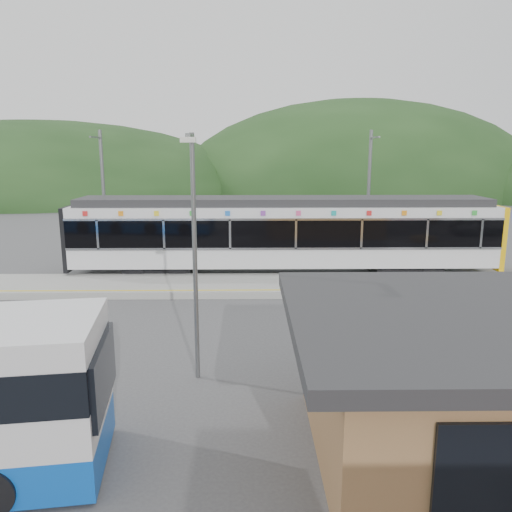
{
  "coord_description": "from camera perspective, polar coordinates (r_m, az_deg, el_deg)",
  "views": [
    {
      "loc": [
        0.67,
        -17.86,
        5.95
      ],
      "look_at": [
        0.92,
        1.0,
        1.95
      ],
      "focal_mm": 35.0,
      "sensor_mm": 36.0,
      "label": 1
    }
  ],
  "objects": [
    {
      "name": "catenary_mast_west",
      "position": [
        27.6,
        -17.02,
        6.66
      ],
      "size": [
        0.18,
        1.8,
        7.0
      ],
      "color": "slate",
      "rests_on": "ground"
    },
    {
      "name": "hills",
      "position": [
        24.53,
        12.27,
        -2.36
      ],
      "size": [
        146.0,
        149.0,
        26.0
      ],
      "color": "#1E3D19",
      "rests_on": "ground"
    },
    {
      "name": "platform",
      "position": [
        21.95,
        -2.5,
        -3.37
      ],
      "size": [
        26.0,
        3.2,
        0.3
      ],
      "primitive_type": "cube",
      "color": "#9E9E99",
      "rests_on": "ground"
    },
    {
      "name": "catenary_mast_east",
      "position": [
        27.26,
        12.75,
        6.83
      ],
      "size": [
        0.18,
        1.8,
        7.0
      ],
      "color": "slate",
      "rests_on": "ground"
    },
    {
      "name": "yellow_line",
      "position": [
        20.65,
        -2.61,
        -3.91
      ],
      "size": [
        26.0,
        0.1,
        0.01
      ],
      "primitive_type": "cube",
      "color": "yellow",
      "rests_on": "platform"
    },
    {
      "name": "ground",
      "position": [
        18.83,
        -2.79,
        -6.47
      ],
      "size": [
        120.0,
        120.0,
        0.0
      ],
      "primitive_type": "plane",
      "color": "#4C4C4F",
      "rests_on": "ground"
    },
    {
      "name": "lamp_post",
      "position": [
        12.55,
        -7.12,
        2.0
      ],
      "size": [
        0.35,
        1.11,
        6.37
      ],
      "rotation": [
        0.0,
        0.0,
        0.02
      ],
      "color": "slate",
      "rests_on": "ground"
    },
    {
      "name": "train",
      "position": [
        24.22,
        3.12,
        2.72
      ],
      "size": [
        20.44,
        3.01,
        3.74
      ],
      "color": "black",
      "rests_on": "ground"
    }
  ]
}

